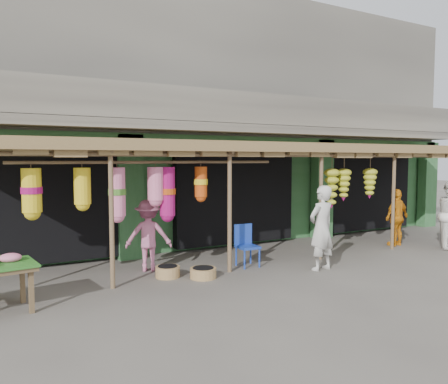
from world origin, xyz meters
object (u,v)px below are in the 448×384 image
person_front (321,228)px  person_vendor (397,217)px  person_shopper (149,235)px  blue_chair (246,243)px

person_front → person_vendor: bearing=-171.9°
person_vendor → person_shopper: 7.01m
person_front → person_vendor: size_ratio=1.16×
person_front → person_shopper: person_front is taller
person_vendor → person_front: bearing=9.5°
person_shopper → person_vendor: bearing=-163.7°
blue_chair → person_front: bearing=-39.9°
person_front → blue_chair: bearing=-49.4°
blue_chair → person_shopper: bearing=164.1°
blue_chair → person_shopper: person_shopper is taller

